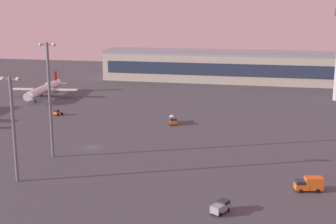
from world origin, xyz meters
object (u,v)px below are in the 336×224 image
at_px(catering_truck, 309,184).
at_px(pushback_tug, 57,112).
at_px(baggage_tractor, 221,207).
at_px(apron_light_west, 13,122).
at_px(airplane_far_stand, 44,89).
at_px(fuel_truck, 173,120).
at_px(apron_light_east, 50,94).

bearing_deg(catering_truck, pushback_tug, 46.19).
height_order(baggage_tractor, pushback_tug, baggage_tractor).
relative_size(baggage_tractor, apron_light_west, 0.19).
relative_size(airplane_far_stand, apron_light_west, 1.59).
bearing_deg(baggage_tractor, pushback_tug, 161.70).
bearing_deg(apron_light_west, fuel_truck, 69.53).
bearing_deg(apron_light_east, catering_truck, -7.90).
height_order(baggage_tractor, apron_light_east, apron_light_east).
height_order(airplane_far_stand, apron_light_west, apron_light_west).
distance_m(baggage_tractor, apron_light_east, 54.12).
relative_size(catering_truck, apron_light_east, 0.20).
relative_size(pushback_tug, apron_light_east, 0.12).
height_order(pushback_tug, apron_light_east, apron_light_east).
height_order(airplane_far_stand, apron_light_east, apron_light_east).
relative_size(pushback_tug, apron_light_west, 0.15).
height_order(fuel_truck, pushback_tug, fuel_truck).
bearing_deg(catering_truck, apron_light_east, 70.66).
distance_m(apron_light_west, apron_light_east, 17.84).
relative_size(airplane_far_stand, fuel_truck, 5.64).
bearing_deg(airplane_far_stand, pushback_tug, 117.09).
distance_m(catering_truck, pushback_tug, 99.64).
bearing_deg(apron_light_east, baggage_tractor, -27.06).
relative_size(fuel_truck, apron_light_west, 0.28).
height_order(fuel_truck, apron_light_west, apron_light_west).
xyz_separation_m(airplane_far_stand, apron_light_east, (42.25, -75.33, 13.01)).
height_order(fuel_truck, catering_truck, catering_truck).
distance_m(catering_truck, apron_light_west, 64.45).
bearing_deg(airplane_far_stand, apron_light_east, 111.86).
bearing_deg(apron_light_west, baggage_tractor, -7.48).
xyz_separation_m(airplane_far_stand, fuel_truck, (64.73, -33.54, -2.27)).
xyz_separation_m(baggage_tractor, pushback_tug, (-67.30, 68.20, -0.11)).
bearing_deg(apron_light_west, catering_truck, 8.02).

